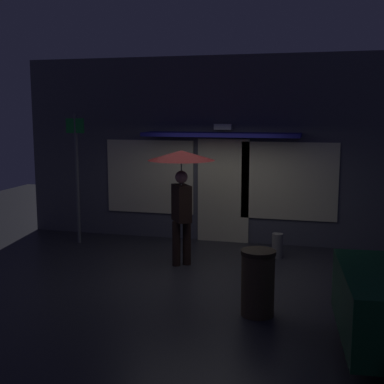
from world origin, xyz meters
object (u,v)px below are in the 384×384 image
person_with_umbrella (181,175)px  sidewalk_bollard (277,246)px  street_sign_post (77,171)px  trash_bin (258,283)px

person_with_umbrella → sidewalk_bollard: 2.35m
street_sign_post → trash_bin: street_sign_post is taller
person_with_umbrella → sidewalk_bollard: size_ratio=4.45×
person_with_umbrella → sidewalk_bollard: bearing=84.7°
street_sign_post → sidewalk_bollard: bearing=-1.2°
person_with_umbrella → trash_bin: bearing=5.2°
person_with_umbrella → trash_bin: person_with_umbrella is taller
trash_bin → person_with_umbrella: bearing=129.6°
street_sign_post → person_with_umbrella: bearing=-21.4°
sidewalk_bollard → trash_bin: 2.90m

